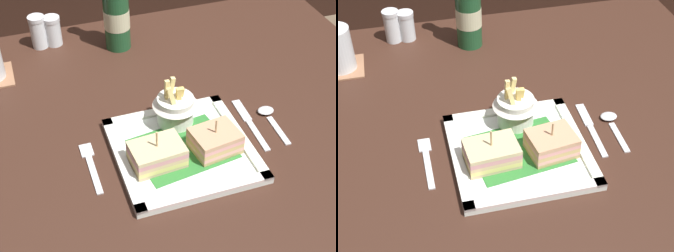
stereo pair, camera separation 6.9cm
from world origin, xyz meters
TOP-DOWN VIEW (x-y plane):
  - dining_table at (0.00, 0.00)m, footprint 1.17×0.96m
  - square_plate at (0.03, -0.08)m, footprint 0.26×0.26m
  - sandwich_half_left at (-0.03, -0.10)m, footprint 0.10×0.08m
  - sandwich_half_right at (0.09, -0.10)m, footprint 0.10×0.08m
  - fries_cup at (0.04, -0.00)m, footprint 0.09×0.09m
  - beer_bottle at (0.01, 0.34)m, footprint 0.06×0.06m
  - fork at (-0.14, -0.06)m, footprint 0.02×0.14m
  - knife at (0.19, -0.04)m, footprint 0.02×0.16m
  - spoon at (0.24, -0.04)m, footprint 0.04×0.12m
  - salt_shaker at (-0.17, 0.40)m, footprint 0.04×0.04m
  - pepper_shaker at (-0.14, 0.40)m, footprint 0.04×0.04m

SIDE VIEW (x-z plane):
  - dining_table at x=0.00m, z-range 0.23..0.97m
  - fork at x=-0.14m, z-range 0.75..0.75m
  - knife at x=0.19m, z-range 0.75..0.75m
  - spoon at x=0.24m, z-range 0.75..0.76m
  - square_plate at x=0.03m, z-range 0.75..0.76m
  - sandwich_half_left at x=-0.03m, z-range 0.74..0.82m
  - sandwich_half_right at x=0.09m, z-range 0.74..0.82m
  - pepper_shaker at x=-0.14m, z-range 0.74..0.82m
  - salt_shaker at x=-0.17m, z-range 0.74..0.83m
  - fries_cup at x=0.04m, z-range 0.75..0.85m
  - beer_bottle at x=0.01m, z-range 0.71..0.97m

